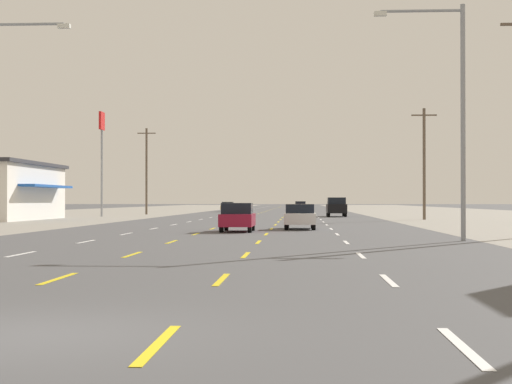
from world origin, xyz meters
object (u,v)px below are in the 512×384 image
Objects in this scene: sedan_inner_right_near at (300,216)px; streetlight_right_row_0 at (454,105)px; sedan_far_left_midfar at (228,207)px; hatchback_inner_right_far at (300,206)px; pole_sign_left_row_2 at (102,141)px; hatchback_center_turn_nearest at (238,217)px; suv_far_right_mid at (336,207)px.

sedan_inner_right_near is 0.46× the size of streetlight_right_row_0.
hatchback_inner_right_far reaches higher than sedan_far_left_midfar.
hatchback_inner_right_far is 0.36× the size of pole_sign_left_row_2.
sedan_far_left_midfar is at bearing 98.55° from sedan_inner_right_near.
sedan_inner_right_near is at bearing -59.45° from pole_sign_left_row_2.
sedan_inner_right_near is (3.34, 3.93, -0.03)m from hatchback_center_turn_nearest.
hatchback_inner_right_far is at bearing 35.21° from sedan_far_left_midfar.
hatchback_inner_right_far is (-3.65, 42.36, -0.24)m from suv_far_right_mid.
streetlight_right_row_0 is (26.87, -47.93, -2.26)m from pole_sign_left_row_2.
hatchback_center_turn_nearest is at bearing -100.15° from suv_far_right_mid.
hatchback_inner_right_far is at bearing 94.93° from suv_far_right_mid.
streetlight_right_row_0 is (16.99, -83.81, 4.87)m from sedan_far_left_midfar.
pole_sign_left_row_2 reaches higher than suv_far_right_mid.
pole_sign_left_row_2 is (-20.62, -43.46, 7.10)m from hatchback_inner_right_far.
hatchback_center_turn_nearest reaches higher than sedan_far_left_midfar.
hatchback_center_turn_nearest is 40.39m from suv_far_right_mid.
hatchback_inner_right_far is at bearing 93.91° from streetlight_right_row_0.
streetlight_right_row_0 reaches higher than hatchback_inner_right_far.
suv_far_right_mid is 0.45× the size of pole_sign_left_row_2.
hatchback_center_turn_nearest is at bearing -130.40° from sedan_inner_right_near.
sedan_far_left_midfar is at bearing 74.60° from pole_sign_left_row_2.
hatchback_inner_right_far is 91.73m from streetlight_right_row_0.
suv_far_right_mid is at bearing 93.03° from streetlight_right_row_0.
suv_far_right_mid reaches higher than hatchback_center_turn_nearest.
streetlight_right_row_0 is at bearing -78.54° from sedan_far_left_midfar.
sedan_far_left_midfar is 37.89m from pole_sign_left_row_2.
sedan_far_left_midfar is (-7.27, 74.54, -0.03)m from hatchback_center_turn_nearest.
pole_sign_left_row_2 is at bearing 113.93° from hatchback_center_turn_nearest.
suv_far_right_mid reaches higher than sedan_inner_right_near.
pole_sign_left_row_2 reaches higher than hatchback_center_turn_nearest.
sedan_inner_right_near is at bearing -81.45° from sedan_far_left_midfar.
sedan_inner_right_near is 0.41× the size of pole_sign_left_row_2.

